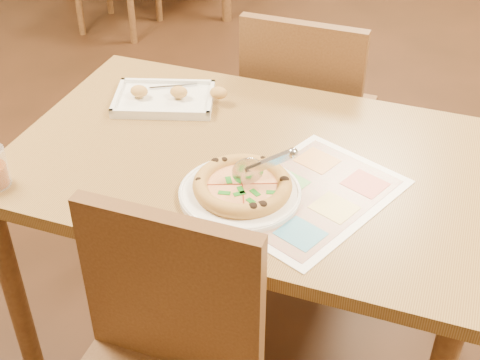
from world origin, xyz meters
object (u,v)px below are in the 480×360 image
(pizza_cutter, at_px, (263,165))
(menu, at_px, (309,195))
(chair_far, at_px, (306,102))
(pizza, at_px, (242,185))
(plate, at_px, (240,193))
(appetizer_tray, at_px, (167,99))
(chair_near, at_px, (157,360))
(dining_table, at_px, (249,181))

(pizza_cutter, relative_size, menu, 0.30)
(chair_far, xyz_separation_m, menu, (0.20, -0.72, 0.16))
(pizza, height_order, menu, pizza)
(plate, height_order, appetizer_tray, appetizer_tray)
(chair_far, xyz_separation_m, pizza_cutter, (0.09, -0.75, 0.24))
(chair_near, bearing_deg, dining_table, 90.00)
(chair_far, height_order, pizza_cutter, chair_far)
(chair_far, bearing_deg, plate, 92.76)
(chair_near, distance_m, menu, 0.55)
(chair_far, height_order, plate, chair_far)
(plate, bearing_deg, pizza_cutter, 32.56)
(dining_table, xyz_separation_m, chair_far, (-0.00, 0.60, -0.07))
(pizza, xyz_separation_m, menu, (0.16, 0.05, -0.03))
(pizza_cutter, bearing_deg, pizza, 177.28)
(dining_table, xyz_separation_m, appetizer_tray, (-0.33, 0.19, 0.10))
(chair_near, relative_size, appetizer_tray, 1.30)
(plate, distance_m, appetizer_tray, 0.52)
(pizza_cutter, bearing_deg, menu, -15.69)
(plate, distance_m, menu, 0.17)
(dining_table, height_order, chair_near, chair_near)
(pizza_cutter, bearing_deg, chair_far, 66.24)
(menu, bearing_deg, appetizer_tray, 150.49)
(plate, bearing_deg, dining_table, 101.98)
(plate, relative_size, appetizer_tray, 0.85)
(plate, xyz_separation_m, pizza, (0.00, 0.01, 0.02))
(pizza, distance_m, appetizer_tray, 0.52)
(dining_table, distance_m, pizza_cutter, 0.24)
(pizza, distance_m, menu, 0.17)
(pizza, bearing_deg, chair_far, 93.06)
(chair_far, distance_m, appetizer_tray, 0.56)
(dining_table, relative_size, appetizer_tray, 3.60)
(chair_near, height_order, appetizer_tray, chair_near)
(dining_table, height_order, menu, menu)
(menu, bearing_deg, dining_table, 149.95)
(pizza, relative_size, appetizer_tray, 0.69)
(dining_table, distance_m, menu, 0.25)
(chair_far, relative_size, plate, 1.53)
(dining_table, distance_m, chair_far, 0.61)
(pizza_cutter, xyz_separation_m, menu, (0.12, 0.03, -0.08))
(pizza, bearing_deg, dining_table, 103.65)
(appetizer_tray, bearing_deg, chair_far, 51.29)
(dining_table, xyz_separation_m, menu, (0.20, -0.12, 0.09))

